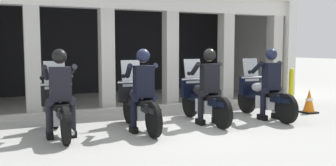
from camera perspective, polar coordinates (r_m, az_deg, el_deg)
ground_plane at (r=10.39m, az=-5.89°, el=-3.46°), size 80.00×80.00×0.00m
station_building at (r=11.93m, az=-7.87°, el=7.32°), size 10.01×4.39×3.18m
kerb_strip at (r=9.53m, az=-3.32°, el=-3.89°), size 9.51×0.24×0.12m
motorcycle_far_left at (r=7.17m, az=-16.43°, el=-3.65°), size 0.62×2.04×1.35m
police_officer_far_left at (r=6.83m, az=-16.23°, el=-0.38°), size 0.63×0.61×1.58m
motorcycle_center_left at (r=7.37m, az=-4.57°, el=-3.19°), size 0.62×2.04×1.35m
police_officer_center_left at (r=7.05m, az=-3.85°, el=0.01°), size 0.63×0.61×1.58m
motorcycle_center_right at (r=8.10m, az=5.26°, el=-2.41°), size 0.62×2.04×1.35m
police_officer_center_right at (r=7.81m, az=6.29°, el=0.51°), size 0.63×0.61×1.58m
motorcycle_far_right at (r=8.84m, az=14.20°, el=-1.90°), size 0.62×2.04×1.35m
police_officer_far_right at (r=8.57m, az=15.43°, el=0.79°), size 0.63×0.61×1.58m
traffic_cone_flank at (r=9.76m, az=20.82°, el=-2.66°), size 0.34×0.34×0.59m
bollard_kerbside at (r=11.51m, az=18.38°, el=-0.33°), size 0.14×0.14×1.01m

